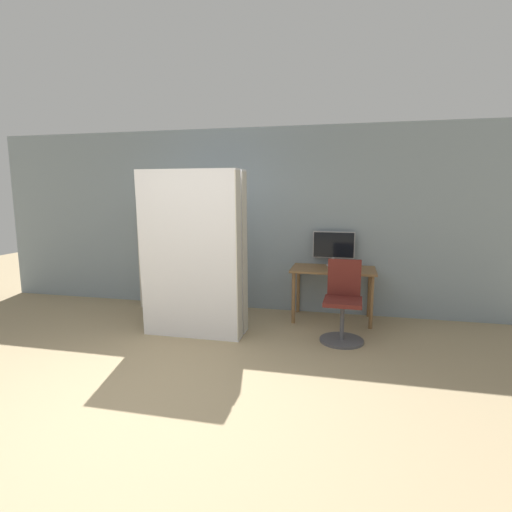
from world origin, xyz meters
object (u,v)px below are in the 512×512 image
at_px(monitor, 334,247).
at_px(bookshelf, 164,252).
at_px(mattress_near, 190,255).
at_px(mattress_far, 199,252).
at_px(office_chair, 343,308).

distance_m(monitor, bookshelf, 2.60).
bearing_deg(monitor, mattress_near, -142.41).
relative_size(monitor, mattress_near, 0.29).
relative_size(bookshelf, mattress_far, 0.84).
bearing_deg(mattress_near, bookshelf, 127.36).
xyz_separation_m(office_chair, mattress_near, (-1.81, -0.29, 0.62)).
bearing_deg(monitor, mattress_far, -149.11).
bearing_deg(mattress_near, mattress_far, 90.00).
relative_size(office_chair, mattress_near, 0.47).
relative_size(bookshelf, mattress_near, 0.84).
bearing_deg(bookshelf, monitor, 0.46).
bearing_deg(monitor, bookshelf, -179.54).
distance_m(mattress_near, mattress_far, 0.28).
distance_m(monitor, mattress_far, 1.92).
xyz_separation_m(monitor, mattress_near, (-1.65, -1.27, 0.01)).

